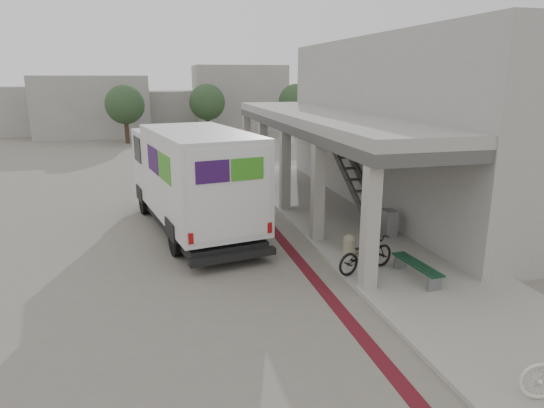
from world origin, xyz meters
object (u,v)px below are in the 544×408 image
object	(u,v)px
utility_cabinet	(389,223)
bicycle_black	(366,254)
bench	(417,268)
fedex_truck	(192,177)

from	to	relation	value
utility_cabinet	bicycle_black	size ratio (longest dim) A/B	0.46
bench	utility_cabinet	world-z (taller)	utility_cabinet
fedex_truck	bench	size ratio (longest dim) A/B	4.74
fedex_truck	bench	bearing A→B (deg)	-59.65
bench	utility_cabinet	size ratio (longest dim) A/B	2.10
bench	utility_cabinet	distance (m)	3.71
bicycle_black	utility_cabinet	bearing A→B (deg)	-56.94
fedex_truck	bench	distance (m)	8.42
bench	bicycle_black	distance (m)	1.42
bench	utility_cabinet	xyz separation A→B (m)	(1.01, 3.56, 0.14)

